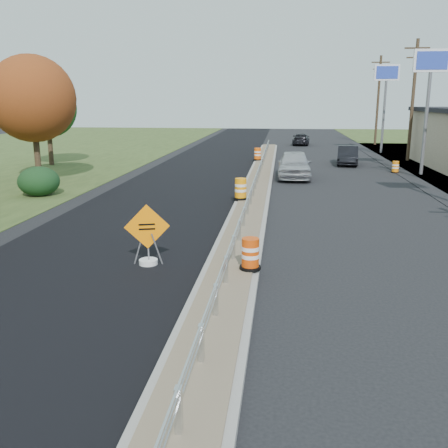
# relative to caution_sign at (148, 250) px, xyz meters

# --- Properties ---
(ground) EXTENTS (140.00, 140.00, 0.00)m
(ground) POSITION_rel_caution_sign_xyz_m (2.55, 4.17, -0.47)
(ground) COLOR black
(ground) RESTS_ON ground
(milled_overlay) EXTENTS (7.20, 120.00, 0.01)m
(milled_overlay) POSITION_rel_caution_sign_xyz_m (-1.85, 14.17, -0.46)
(milled_overlay) COLOR black
(milled_overlay) RESTS_ON ground
(median) EXTENTS (1.60, 55.00, 0.23)m
(median) POSITION_rel_caution_sign_xyz_m (2.55, 12.17, -0.36)
(median) COLOR gray
(median) RESTS_ON ground
(guardrail) EXTENTS (0.10, 46.15, 0.72)m
(guardrail) POSITION_rel_caution_sign_xyz_m (2.55, 13.17, 0.26)
(guardrail) COLOR silver
(guardrail) RESTS_ON median
(pylon_sign_mid) EXTENTS (2.20, 0.30, 7.90)m
(pylon_sign_mid) POSITION_rel_caution_sign_xyz_m (13.05, 20.17, 6.01)
(pylon_sign_mid) COLOR slate
(pylon_sign_mid) RESTS_ON ground
(pylon_sign_north) EXTENTS (2.20, 0.30, 7.90)m
(pylon_sign_north) POSITION_rel_caution_sign_xyz_m (13.05, 34.17, 6.01)
(pylon_sign_north) COLOR slate
(pylon_sign_north) RESTS_ON ground
(utility_pole_nmid) EXTENTS (1.90, 0.26, 9.40)m
(utility_pole_nmid) POSITION_rel_caution_sign_xyz_m (14.05, 28.17, 4.47)
(utility_pole_nmid) COLOR #473523
(utility_pole_nmid) RESTS_ON ground
(utility_pole_north) EXTENTS (1.90, 0.26, 9.40)m
(utility_pole_north) POSITION_rel_caution_sign_xyz_m (14.05, 43.17, 4.47)
(utility_pole_north) COLOR #473523
(utility_pole_north) RESTS_ON ground
(hedge_north) EXTENTS (2.09, 2.09, 1.52)m
(hedge_north) POSITION_rel_caution_sign_xyz_m (-8.45, 10.17, 0.29)
(hedge_north) COLOR black
(hedge_north) RESTS_ON ground
(tree_near_red) EXTENTS (4.95, 4.95, 7.35)m
(tree_near_red) POSITION_rel_caution_sign_xyz_m (-10.45, 14.17, 4.39)
(tree_near_red) COLOR #473523
(tree_near_red) RESTS_ON ground
(tree_near_back) EXTENTS (4.29, 4.29, 6.37)m
(tree_near_back) POSITION_rel_caution_sign_xyz_m (-13.45, 22.17, 3.74)
(tree_near_back) COLOR #473523
(tree_near_back) RESTS_ON ground
(caution_sign) EXTENTS (1.29, 0.56, 1.84)m
(caution_sign) POSITION_rel_caution_sign_xyz_m (0.00, 0.00, 0.00)
(caution_sign) COLOR white
(caution_sign) RESTS_ON ground
(barrel_median_near) EXTENTS (0.60, 0.60, 0.88)m
(barrel_median_near) POSITION_rel_caution_sign_xyz_m (3.10, -0.70, 0.18)
(barrel_median_near) COLOR black
(barrel_median_near) RESTS_ON median
(barrel_median_mid) EXTENTS (0.68, 0.68, 1.00)m
(barrel_median_mid) POSITION_rel_caution_sign_xyz_m (2.00, 9.28, 0.24)
(barrel_median_mid) COLOR black
(barrel_median_mid) RESTS_ON median
(barrel_median_far) EXTENTS (0.64, 0.64, 0.95)m
(barrel_median_far) POSITION_rel_caution_sign_xyz_m (2.00, 25.26, 0.21)
(barrel_median_far) COLOR black
(barrel_median_far) RESTS_ON median
(barrel_shoulder_mid) EXTENTS (0.53, 0.53, 0.78)m
(barrel_shoulder_mid) POSITION_rel_caution_sign_xyz_m (11.56, 20.96, -0.09)
(barrel_shoulder_mid) COLOR black
(barrel_shoulder_mid) RESTS_ON ground
(car_silver) EXTENTS (2.05, 5.04, 1.71)m
(car_silver) POSITION_rel_caution_sign_xyz_m (4.68, 17.81, 0.39)
(car_silver) COLOR silver
(car_silver) RESTS_ON ground
(car_dark_mid) EXTENTS (1.97, 4.39, 1.40)m
(car_dark_mid) POSITION_rel_caution_sign_xyz_m (8.87, 25.07, 0.23)
(car_dark_mid) COLOR black
(car_dark_mid) RESTS_ON ground
(car_dark_far) EXTENTS (2.07, 4.43, 1.25)m
(car_dark_far) POSITION_rel_caution_sign_xyz_m (5.93, 42.15, 0.16)
(car_dark_far) COLOR black
(car_dark_far) RESTS_ON ground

